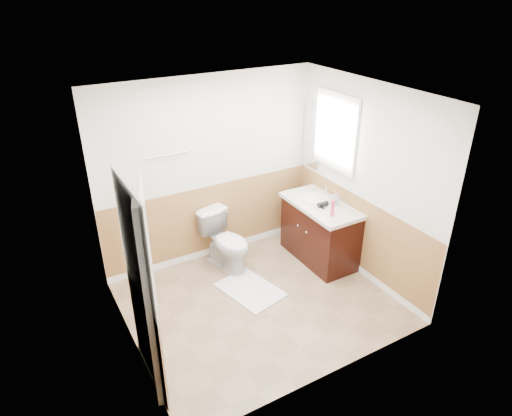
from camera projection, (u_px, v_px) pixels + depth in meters
floor at (259, 302)px, 5.49m from camera, size 3.00×3.00×0.00m
ceiling at (260, 96)px, 4.35m from camera, size 3.00×3.00×0.00m
wall_back at (209, 171)px, 5.92m from camera, size 3.00×0.00×3.00m
wall_front at (335, 271)px, 3.92m from camera, size 3.00×0.00×3.00m
wall_left at (122, 248)px, 4.26m from camera, size 0.00×3.00×3.00m
wall_right at (364, 183)px, 5.59m from camera, size 0.00×3.00×3.00m
wainscot_back at (212, 222)px, 6.26m from camera, size 3.00×0.00×3.00m
wainscot_front at (328, 336)px, 4.27m from camera, size 3.00×0.00×3.00m
wainscot_left at (133, 310)px, 4.60m from camera, size 0.00×2.60×2.60m
wainscot_right at (358, 236)px, 5.92m from camera, size 0.00×2.60×2.60m
toilet at (227, 241)px, 6.01m from camera, size 0.59×0.83×0.77m
bath_mat at (250, 290)px, 5.69m from camera, size 0.71×0.90×0.02m
vanity_cabinet at (320, 233)px, 6.19m from camera, size 0.55×1.10×0.80m
vanity_knob_left at (307, 232)px, 5.91m from camera, size 0.03×0.03×0.03m
vanity_knob_right at (298, 226)px, 6.06m from camera, size 0.03×0.03×0.03m
countertop at (321, 205)px, 5.99m from camera, size 0.60×1.15×0.05m
sink_basin at (315, 198)px, 6.09m from camera, size 0.36×0.36×0.02m
faucet at (326, 192)px, 6.14m from camera, size 0.02×0.02×0.14m
lotion_bottle at (333, 208)px, 5.63m from camera, size 0.05×0.05×0.22m
soap_dispenser at (335, 198)px, 5.91m from camera, size 0.11×0.11×0.19m
hair_dryer_body at (323, 204)px, 5.88m from camera, size 0.14×0.07×0.07m
hair_dryer_handle at (323, 209)px, 5.84m from camera, size 0.03×0.03×0.07m
mirror_panel at (311, 136)px, 6.29m from camera, size 0.02×0.35×0.90m
window_frame at (336, 132)px, 5.80m from camera, size 0.04×0.80×1.00m
window_glass at (337, 131)px, 5.81m from camera, size 0.01×0.70×0.90m
door at (150, 290)px, 4.06m from camera, size 0.29×0.78×2.04m
door_frame at (141, 291)px, 4.02m from camera, size 0.02×0.92×2.10m
door_knob at (146, 275)px, 4.37m from camera, size 0.06×0.06×0.06m
towel_bar at (168, 155)px, 5.48m from camera, size 0.62×0.02×0.02m
tp_holder_bar at (207, 212)px, 6.07m from camera, size 0.14×0.02×0.02m
tp_roll at (207, 212)px, 6.07m from camera, size 0.10×0.11×0.11m
tp_sheet at (207, 220)px, 6.13m from camera, size 0.10×0.01×0.16m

